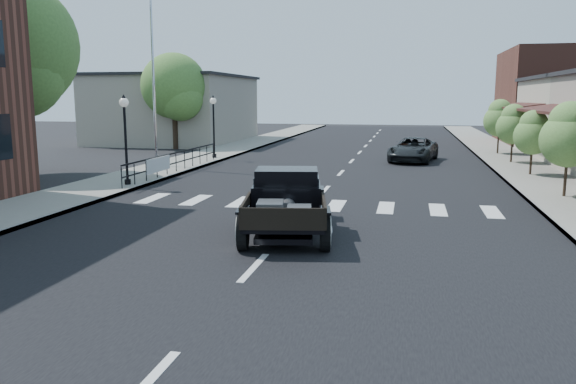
# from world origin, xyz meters

# --- Properties ---
(ground) EXTENTS (120.00, 120.00, 0.00)m
(ground) POSITION_xyz_m (0.00, 0.00, 0.00)
(ground) COLOR black
(ground) RESTS_ON ground
(road) EXTENTS (14.00, 80.00, 0.02)m
(road) POSITION_xyz_m (0.00, 15.00, 0.01)
(road) COLOR black
(road) RESTS_ON ground
(road_markings) EXTENTS (12.00, 60.00, 0.06)m
(road_markings) POSITION_xyz_m (0.00, 10.00, 0.00)
(road_markings) COLOR silver
(road_markings) RESTS_ON ground
(sidewalk_left) EXTENTS (3.00, 80.00, 0.15)m
(sidewalk_left) POSITION_xyz_m (-8.50, 15.00, 0.07)
(sidewalk_left) COLOR gray
(sidewalk_left) RESTS_ON ground
(sidewalk_right) EXTENTS (3.00, 80.00, 0.15)m
(sidewalk_right) POSITION_xyz_m (8.50, 15.00, 0.07)
(sidewalk_right) COLOR gray
(sidewalk_right) RESTS_ON ground
(low_building_left) EXTENTS (10.00, 12.00, 5.00)m
(low_building_left) POSITION_xyz_m (-15.00, 28.00, 2.50)
(low_building_left) COLOR #A39889
(low_building_left) RESTS_ON ground
(railing) EXTENTS (0.08, 10.00, 1.00)m
(railing) POSITION_xyz_m (-7.30, 10.00, 0.65)
(railing) COLOR black
(railing) RESTS_ON sidewalk_left
(banner) EXTENTS (0.04, 2.20, 0.60)m
(banner) POSITION_xyz_m (-7.22, 8.00, 0.45)
(banner) COLOR silver
(banner) RESTS_ON sidewalk_left
(lamp_post_b) EXTENTS (0.36, 0.36, 3.45)m
(lamp_post_b) POSITION_xyz_m (-7.60, 6.00, 1.87)
(lamp_post_b) COLOR black
(lamp_post_b) RESTS_ON sidewalk_left
(lamp_post_c) EXTENTS (0.36, 0.36, 3.45)m
(lamp_post_c) POSITION_xyz_m (-7.60, 16.00, 1.87)
(lamp_post_c) COLOR black
(lamp_post_c) RESTS_ON sidewalk_left
(flagpole) EXTENTS (0.12, 0.12, 10.87)m
(flagpole) POSITION_xyz_m (-9.20, 12.00, 5.58)
(flagpole) COLOR silver
(flagpole) RESTS_ON sidewalk_left
(big_tree_near) EXTENTS (5.89, 5.89, 8.65)m
(big_tree_near) POSITION_xyz_m (-14.00, 8.00, 4.32)
(big_tree_near) COLOR #497331
(big_tree_near) RESTS_ON ground
(big_tree_far) EXTENTS (4.38, 4.38, 6.44)m
(big_tree_far) POSITION_xyz_m (-12.50, 22.00, 3.22)
(big_tree_far) COLOR #497331
(big_tree_far) RESTS_ON ground
(small_tree_b) EXTENTS (1.86, 1.86, 3.10)m
(small_tree_b) POSITION_xyz_m (8.30, 6.72, 1.70)
(small_tree_b) COLOR #507937
(small_tree_b) RESTS_ON sidewalk_right
(small_tree_c) EXTENTS (1.62, 1.62, 2.69)m
(small_tree_c) POSITION_xyz_m (8.30, 12.35, 1.50)
(small_tree_c) COLOR #507937
(small_tree_c) RESTS_ON sidewalk_right
(small_tree_d) EXTENTS (1.74, 1.74, 2.89)m
(small_tree_d) POSITION_xyz_m (8.30, 17.24, 1.60)
(small_tree_d) COLOR #507937
(small_tree_d) RESTS_ON sidewalk_right
(small_tree_e) EXTENTS (1.87, 1.87, 3.12)m
(small_tree_e) POSITION_xyz_m (8.30, 21.93, 1.71)
(small_tree_e) COLOR #507937
(small_tree_e) RESTS_ON sidewalk_right
(hotrod_pickup) EXTENTS (3.13, 5.24, 1.70)m
(hotrod_pickup) POSITION_xyz_m (0.01, 0.11, 0.85)
(hotrod_pickup) COLOR black
(hotrod_pickup) RESTS_ON ground
(second_car) EXTENTS (2.97, 4.99, 1.30)m
(second_car) POSITION_xyz_m (3.30, 17.65, 0.65)
(second_car) COLOR black
(second_car) RESTS_ON ground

